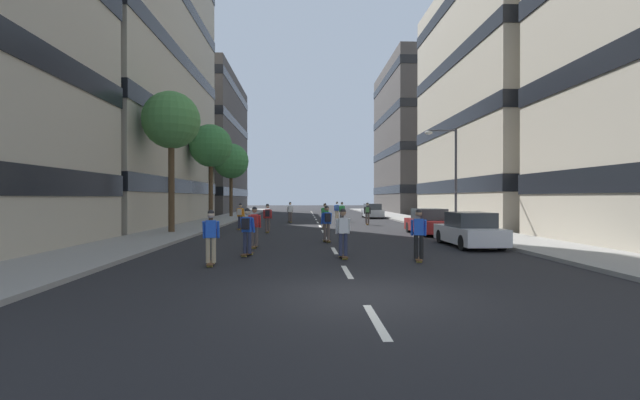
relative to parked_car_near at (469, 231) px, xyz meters
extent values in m
plane|color=black|center=(-6.05, 18.43, -0.70)|extent=(166.12, 166.12, 0.00)
cube|color=gray|center=(-15.12, 21.90, -0.63)|extent=(3.63, 76.14, 0.14)
cube|color=gray|center=(3.01, 21.90, -0.63)|extent=(3.63, 76.14, 0.14)
cube|color=silver|center=(-6.05, -11.25, -0.70)|extent=(0.16, 2.20, 0.01)
cube|color=silver|center=(-6.05, -6.25, -0.70)|extent=(0.16, 2.20, 0.01)
cube|color=silver|center=(-6.05, -1.25, -0.70)|extent=(0.16, 2.20, 0.01)
cube|color=silver|center=(-6.05, 3.75, -0.70)|extent=(0.16, 2.20, 0.01)
cube|color=silver|center=(-6.05, 8.75, -0.70)|extent=(0.16, 2.20, 0.01)
cube|color=silver|center=(-6.05, 13.75, -0.70)|extent=(0.16, 2.20, 0.01)
cube|color=silver|center=(-6.05, 18.75, -0.70)|extent=(0.16, 2.20, 0.01)
cube|color=silver|center=(-6.05, 23.75, -0.70)|extent=(0.16, 2.20, 0.01)
cube|color=silver|center=(-6.05, 28.75, -0.70)|extent=(0.16, 2.20, 0.01)
cube|color=silver|center=(-6.05, 33.75, -0.70)|extent=(0.16, 2.20, 0.01)
cube|color=silver|center=(-6.05, 38.75, -0.70)|extent=(0.16, 2.20, 0.01)
cube|color=silver|center=(-6.05, 43.75, -0.70)|extent=(0.16, 2.20, 0.01)
cube|color=silver|center=(-6.05, 48.75, -0.70)|extent=(0.16, 2.20, 0.01)
cube|color=#B2A893|center=(-24.66, 16.85, 17.15)|extent=(15.45, 23.30, 35.70)
cube|color=black|center=(-24.66, 16.85, 2.36)|extent=(15.57, 23.42, 1.10)
cube|color=black|center=(-24.66, 16.85, 7.46)|extent=(15.57, 23.42, 1.10)
cube|color=black|center=(-24.66, 16.85, 12.56)|extent=(15.57, 23.42, 1.10)
cube|color=#4C4744|center=(-24.66, 44.80, 9.08)|extent=(15.45, 22.68, 19.56)
cube|color=black|center=(-24.66, 44.80, 2.23)|extent=(15.57, 22.80, 1.10)
cube|color=black|center=(-24.66, 44.80, 7.12)|extent=(15.57, 22.80, 1.10)
cube|color=black|center=(-24.66, 44.80, 12.02)|extent=(15.57, 22.80, 1.10)
cube|color=black|center=(-24.66, 44.80, 16.91)|extent=(15.57, 22.80, 1.10)
cube|color=#B2A893|center=(12.55, 16.85, 9.57)|extent=(15.45, 19.65, 20.53)
cube|color=black|center=(12.55, 16.85, 2.38)|extent=(15.57, 19.77, 1.10)
cube|color=black|center=(12.55, 16.85, 7.51)|extent=(15.57, 19.77, 1.10)
cube|color=black|center=(12.55, 16.85, 12.65)|extent=(15.57, 19.77, 1.10)
cube|color=black|center=(12.55, 16.85, 17.78)|extent=(15.57, 19.77, 1.10)
cube|color=#4C4744|center=(12.55, 44.80, 10.14)|extent=(15.45, 20.02, 21.68)
cube|color=black|center=(12.55, 44.80, 2.55)|extent=(15.57, 20.14, 1.10)
cube|color=black|center=(12.55, 44.80, 7.97)|extent=(15.57, 20.14, 1.10)
cube|color=black|center=(12.55, 44.80, 13.40)|extent=(15.57, 20.14, 1.10)
cube|color=black|center=(12.55, 44.80, 18.82)|extent=(15.57, 20.14, 1.10)
cube|color=silver|center=(0.00, 0.04, -0.17)|extent=(1.80, 4.40, 0.70)
cube|color=#2D3338|center=(0.00, -0.11, 0.50)|extent=(1.60, 2.10, 0.64)
cylinder|color=black|center=(-0.80, 1.49, -0.38)|extent=(0.22, 0.64, 0.64)
cylinder|color=black|center=(0.80, 1.49, -0.38)|extent=(0.22, 0.64, 0.64)
cylinder|color=black|center=(-0.80, -1.41, -0.38)|extent=(0.22, 0.64, 0.64)
cylinder|color=black|center=(0.80, -1.41, -0.38)|extent=(0.22, 0.64, 0.64)
cube|color=#B2B7BF|center=(0.00, 26.65, -0.17)|extent=(1.80, 4.40, 0.70)
cube|color=#2D3338|center=(0.00, 26.50, 0.50)|extent=(1.60, 2.10, 0.64)
cylinder|color=black|center=(-0.80, 28.10, -0.38)|extent=(0.22, 0.64, 0.64)
cylinder|color=black|center=(0.80, 28.10, -0.38)|extent=(0.22, 0.64, 0.64)
cylinder|color=black|center=(-0.80, 25.20, -0.38)|extent=(0.22, 0.64, 0.64)
cylinder|color=black|center=(0.80, 25.20, -0.38)|extent=(0.22, 0.64, 0.64)
cube|color=maroon|center=(0.00, 6.25, -0.17)|extent=(1.80, 4.40, 0.70)
cube|color=#2D3338|center=(0.00, 6.10, 0.50)|extent=(1.60, 2.10, 0.64)
cylinder|color=black|center=(-0.80, 7.70, -0.38)|extent=(0.22, 0.64, 0.64)
cylinder|color=black|center=(0.80, 7.70, -0.38)|extent=(0.22, 0.64, 0.64)
cylinder|color=black|center=(-0.80, 4.80, -0.38)|extent=(0.22, 0.64, 0.64)
cylinder|color=black|center=(0.80, 4.80, -0.38)|extent=(0.22, 0.64, 0.64)
cylinder|color=#4C3823|center=(-15.12, 28.26, 1.77)|extent=(0.36, 0.36, 4.65)
sphere|color=#387A3D|center=(-15.12, 28.26, 5.42)|extent=(3.79, 3.79, 3.79)
cylinder|color=#4C3823|center=(-15.12, 17.99, 2.01)|extent=(0.36, 0.36, 5.15)
sphere|color=#387A3D|center=(-15.12, 17.99, 5.84)|extent=(3.58, 3.58, 3.58)
cylinder|color=#4C3823|center=(-15.12, 7.09, 2.16)|extent=(0.36, 0.36, 5.43)
sphere|color=#478442|center=(-15.12, 7.09, 6.05)|extent=(3.37, 3.37, 3.37)
cylinder|color=#3F3F44|center=(2.65, 9.06, 2.69)|extent=(0.16, 0.16, 6.50)
cylinder|color=#3F3F44|center=(1.75, 9.06, 5.84)|extent=(1.80, 0.10, 0.10)
ellipsoid|color=silver|center=(0.85, 9.06, 5.69)|extent=(0.50, 0.30, 0.24)
cube|color=brown|center=(-5.79, 11.67, -0.62)|extent=(0.41, 0.92, 0.02)
cylinder|color=#D8BF4C|center=(-5.71, 11.98, -0.66)|extent=(0.19, 0.11, 0.07)
cylinder|color=#D8BF4C|center=(-5.87, 11.36, -0.66)|extent=(0.19, 0.11, 0.07)
cylinder|color=tan|center=(-5.88, 11.69, -0.21)|extent=(0.17, 0.17, 0.80)
cylinder|color=tan|center=(-5.70, 11.64, -0.21)|extent=(0.17, 0.17, 0.80)
cube|color=green|center=(-5.79, 11.67, 0.47)|extent=(0.36, 0.27, 0.55)
cylinder|color=green|center=(-5.99, 11.77, 0.44)|extent=(0.14, 0.24, 0.55)
cylinder|color=green|center=(-5.56, 11.66, 0.44)|extent=(0.14, 0.24, 0.55)
sphere|color=#997051|center=(-5.79, 11.69, 0.92)|extent=(0.22, 0.22, 0.22)
sphere|color=black|center=(-5.79, 11.69, 0.97)|extent=(0.21, 0.21, 0.21)
cube|color=brown|center=(-9.40, -2.69, -0.62)|extent=(0.41, 0.92, 0.02)
cylinder|color=#D8BF4C|center=(-9.32, -2.38, -0.66)|extent=(0.19, 0.11, 0.07)
cylinder|color=#D8BF4C|center=(-9.48, -3.00, -0.66)|extent=(0.19, 0.11, 0.07)
cylinder|color=#2D334C|center=(-9.49, -2.67, -0.21)|extent=(0.17, 0.17, 0.80)
cylinder|color=#2D334C|center=(-9.31, -2.71, -0.21)|extent=(0.17, 0.17, 0.80)
cube|color=blue|center=(-9.40, -2.69, 0.47)|extent=(0.36, 0.27, 0.55)
cylinder|color=blue|center=(-9.60, -2.59, 0.44)|extent=(0.14, 0.24, 0.55)
cylinder|color=blue|center=(-9.17, -2.69, 0.44)|extent=(0.14, 0.24, 0.55)
sphere|color=beige|center=(-9.40, -2.67, 0.92)|extent=(0.22, 0.22, 0.22)
sphere|color=black|center=(-9.40, -2.67, 0.97)|extent=(0.21, 0.21, 0.21)
cube|color=black|center=(-9.44, -2.87, 0.50)|extent=(0.29, 0.22, 0.40)
cube|color=brown|center=(-3.83, 19.99, -0.62)|extent=(0.34, 0.92, 0.02)
cylinder|color=#D8BF4C|center=(-3.78, 20.30, -0.66)|extent=(0.19, 0.10, 0.07)
cylinder|color=#D8BF4C|center=(-3.88, 19.67, -0.66)|extent=(0.19, 0.10, 0.07)
cylinder|color=black|center=(-3.92, 20.00, -0.21)|extent=(0.16, 0.16, 0.80)
cylinder|color=black|center=(-3.74, 19.97, -0.21)|extent=(0.16, 0.16, 0.80)
cube|color=green|center=(-3.83, 19.99, 0.47)|extent=(0.35, 0.25, 0.55)
cylinder|color=green|center=(-4.04, 20.07, 0.44)|extent=(0.12, 0.24, 0.55)
cylinder|color=green|center=(-3.60, 20.00, 0.44)|extent=(0.12, 0.24, 0.55)
sphere|color=#997051|center=(-3.82, 20.01, 0.92)|extent=(0.22, 0.22, 0.22)
sphere|color=black|center=(-3.82, 20.01, 0.97)|extent=(0.21, 0.21, 0.21)
cube|color=brown|center=(-2.24, 15.21, -0.62)|extent=(0.31, 0.92, 0.02)
cylinder|color=#D8BF4C|center=(-2.20, 15.52, -0.66)|extent=(0.19, 0.09, 0.07)
cylinder|color=#D8BF4C|center=(-2.28, 14.89, -0.66)|extent=(0.19, 0.09, 0.07)
cylinder|color=#594C47|center=(-2.33, 15.22, -0.21)|extent=(0.16, 0.16, 0.80)
cylinder|color=#594C47|center=(-2.15, 15.19, -0.21)|extent=(0.16, 0.16, 0.80)
cube|color=black|center=(-2.24, 15.21, 0.47)|extent=(0.34, 0.24, 0.55)
cylinder|color=black|center=(-2.45, 15.28, 0.44)|extent=(0.12, 0.24, 0.55)
cylinder|color=black|center=(-2.01, 15.23, 0.44)|extent=(0.12, 0.24, 0.55)
sphere|color=beige|center=(-2.24, 15.23, 0.92)|extent=(0.22, 0.22, 0.22)
sphere|color=black|center=(-2.24, 15.23, 0.97)|extent=(0.21, 0.21, 0.21)
cube|color=#4C8C4C|center=(-2.26, 15.03, 0.50)|extent=(0.28, 0.19, 0.40)
cube|color=brown|center=(-4.04, 23.09, -0.62)|extent=(0.31, 0.92, 0.02)
cylinder|color=#D8BF4C|center=(-4.00, 23.40, -0.66)|extent=(0.19, 0.09, 0.07)
cylinder|color=#D8BF4C|center=(-4.08, 22.77, -0.66)|extent=(0.19, 0.09, 0.07)
cylinder|color=tan|center=(-4.13, 23.10, -0.21)|extent=(0.16, 0.16, 0.80)
cylinder|color=tan|center=(-3.95, 23.07, -0.21)|extent=(0.16, 0.16, 0.80)
cube|color=blue|center=(-4.04, 23.09, 0.47)|extent=(0.34, 0.24, 0.55)
cylinder|color=blue|center=(-4.25, 23.16, 0.44)|extent=(0.12, 0.24, 0.55)
cylinder|color=blue|center=(-3.81, 23.11, 0.44)|extent=(0.12, 0.24, 0.55)
sphere|color=tan|center=(-4.03, 23.11, 0.92)|extent=(0.22, 0.22, 0.22)
sphere|color=black|center=(-4.03, 23.11, 0.97)|extent=(0.21, 0.21, 0.21)
cube|color=#3F72BF|center=(-4.06, 22.91, 0.50)|extent=(0.28, 0.19, 0.40)
cube|color=brown|center=(-9.52, 7.93, -0.62)|extent=(0.23, 0.91, 0.02)
cylinder|color=#D8BF4C|center=(-9.53, 8.25, -0.66)|extent=(0.18, 0.08, 0.07)
cylinder|color=#D8BF4C|center=(-9.51, 7.61, -0.66)|extent=(0.18, 0.08, 0.07)
cylinder|color=#594C47|center=(-9.61, 7.93, -0.21)|extent=(0.15, 0.15, 0.80)
cylinder|color=#594C47|center=(-9.43, 7.94, -0.21)|extent=(0.15, 0.15, 0.80)
cube|color=red|center=(-9.52, 7.93, 0.47)|extent=(0.33, 0.21, 0.55)
cylinder|color=red|center=(-9.74, 7.97, 0.44)|extent=(0.10, 0.23, 0.55)
cylinder|color=red|center=(-9.30, 7.99, 0.44)|extent=(0.10, 0.23, 0.55)
sphere|color=beige|center=(-9.52, 7.95, 0.92)|extent=(0.22, 0.22, 0.22)
sphere|color=black|center=(-9.52, 7.95, 0.97)|extent=(0.21, 0.21, 0.21)
cube|color=black|center=(-9.51, 7.75, 0.50)|extent=(0.27, 0.17, 0.40)
cube|color=brown|center=(-10.26, -4.96, -0.62)|extent=(0.30, 0.92, 0.02)
cylinder|color=#D8BF4C|center=(-10.29, -4.64, -0.66)|extent=(0.19, 0.09, 0.07)
cylinder|color=#D8BF4C|center=(-10.22, -5.28, -0.66)|extent=(0.19, 0.09, 0.07)
cylinder|color=tan|center=(-10.34, -4.97, -0.21)|extent=(0.15, 0.15, 0.80)
cylinder|color=tan|center=(-10.17, -4.95, -0.21)|extent=(0.15, 0.15, 0.80)
cube|color=blue|center=(-10.26, -4.96, 0.47)|extent=(0.34, 0.23, 0.55)
cylinder|color=blue|center=(-10.48, -4.93, 0.44)|extent=(0.11, 0.24, 0.55)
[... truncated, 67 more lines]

